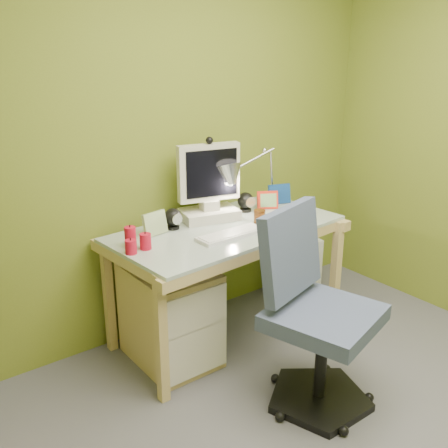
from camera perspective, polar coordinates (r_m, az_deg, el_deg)
wall_back at (r=3.13m, az=-6.74°, el=8.99°), size 3.20×0.01×2.40m
desk at (r=3.20m, az=0.33°, el=-6.43°), size 1.41×0.78×0.73m
monitor at (r=3.13m, az=-1.66°, el=4.70°), size 0.38×0.28×0.47m
speaker_left at (r=3.02m, az=-5.58°, el=0.58°), size 0.11×0.11×0.12m
speaker_right at (r=3.32m, az=2.36°, el=2.41°), size 0.12×0.12×0.12m
keyboard at (r=2.91m, az=0.77°, el=-1.15°), size 0.41×0.14×0.02m
mousepad at (r=3.20m, az=7.29°, el=0.48°), size 0.25×0.18×0.01m
mouse at (r=3.19m, az=7.30°, el=0.72°), size 0.11×0.08×0.03m
amber_tumbler at (r=3.10m, az=3.89°, el=0.75°), size 0.08×0.08×0.09m
candle_cluster at (r=2.75m, az=-9.77°, el=-1.66°), size 0.18×0.16×0.11m
photo_frame_red at (r=3.39m, az=4.76°, el=2.62°), size 0.13×0.08×0.12m
photo_frame_blue at (r=3.50m, az=6.04°, el=3.28°), size 0.15×0.07×0.13m
photo_frame_green at (r=2.94m, az=-7.53°, el=0.06°), size 0.15×0.05×0.13m
desk_lamp at (r=3.39m, az=4.56°, el=6.58°), size 0.56×0.32×0.56m
task_chair at (r=2.61m, az=10.88°, el=-9.54°), size 0.70×0.70×1.02m
radiator at (r=3.94m, az=8.02°, el=-4.41°), size 0.37×0.17×0.36m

